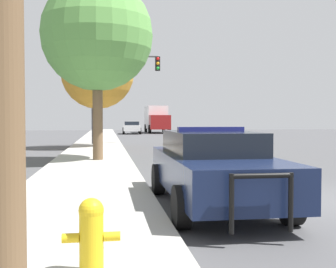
# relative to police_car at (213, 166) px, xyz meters

# --- Properties ---
(ground_plane) EXTENTS (110.00, 110.00, 0.00)m
(ground_plane) POSITION_rel_police_car_xyz_m (2.54, 0.10, -0.78)
(ground_plane) COLOR #474749
(sidewalk_left) EXTENTS (3.00, 110.00, 0.13)m
(sidewalk_left) POSITION_rel_police_car_xyz_m (-2.56, 0.10, -0.71)
(sidewalk_left) COLOR #A3A099
(sidewalk_left) RESTS_ON ground_plane
(police_car) EXTENTS (2.04, 4.98, 1.54)m
(police_car) POSITION_rel_police_car_xyz_m (0.00, 0.00, 0.00)
(police_car) COLOR #141E3D
(police_car) RESTS_ON ground_plane
(fire_hydrant) EXTENTS (0.59, 0.26, 0.77)m
(fire_hydrant) POSITION_rel_police_car_xyz_m (-2.20, -3.56, -0.24)
(fire_hydrant) COLOR gold
(fire_hydrant) RESTS_ON sidewalk_left
(traffic_light) EXTENTS (4.32, 0.35, 5.67)m
(traffic_light) POSITION_rel_police_car_xyz_m (-1.21, 18.86, 3.37)
(traffic_light) COLOR #424247
(traffic_light) RESTS_ON sidewalk_left
(car_background_distant) EXTENTS (2.17, 4.19, 1.39)m
(car_background_distant) POSITION_rel_police_car_xyz_m (0.81, 39.10, -0.03)
(car_background_distant) COLOR silver
(car_background_distant) RESTS_ON ground_plane
(box_truck) EXTENTS (2.54, 7.71, 3.22)m
(box_truck) POSITION_rel_police_car_xyz_m (4.03, 42.71, 0.94)
(box_truck) COLOR maroon
(box_truck) RESTS_ON ground_plane
(tree_sidewalk_mid) EXTENTS (4.11, 4.11, 6.24)m
(tree_sidewalk_mid) POSITION_rel_police_car_xyz_m (-2.49, 16.31, 3.52)
(tree_sidewalk_mid) COLOR brown
(tree_sidewalk_mid) RESTS_ON sidewalk_left
(tree_sidewalk_near) EXTENTS (4.25, 4.25, 6.88)m
(tree_sidewalk_near) POSITION_rel_police_car_xyz_m (-2.35, 8.46, 4.08)
(tree_sidewalk_near) COLOR brown
(tree_sidewalk_near) RESTS_ON sidewalk_left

